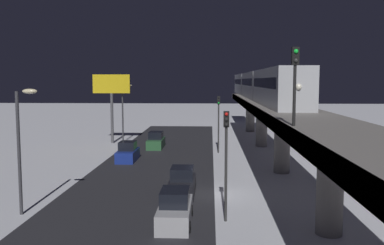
{
  "coord_description": "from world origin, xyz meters",
  "views": [
    {
      "loc": [
        -0.15,
        29.55,
        8.14
      ],
      "look_at": [
        2.14,
        -22.07,
        2.98
      ],
      "focal_mm": 39.49,
      "sensor_mm": 36.0,
      "label": 1
    }
  ],
  "objects": [
    {
      "name": "rail_signal",
      "position": [
        -4.41,
        7.86,
        8.54
      ],
      "size": [
        0.36,
        0.41,
        4.0
      ],
      "color": "black",
      "rests_on": "elevated_railway"
    },
    {
      "name": "sedan_green",
      "position": [
        6.46,
        -20.77,
        0.8
      ],
      "size": [
        1.8,
        4.46,
        1.97
      ],
      "color": "#2D6038",
      "rests_on": "ground_plane"
    },
    {
      "name": "commercial_billboard",
      "position": [
        12.63,
        -24.4,
        6.83
      ],
      "size": [
        4.8,
        0.36,
        8.9
      ],
      "color": "#4C4C51",
      "rests_on": "ground_plane"
    },
    {
      "name": "street_lamp_far",
      "position": [
        11.13,
        -25.0,
        4.81
      ],
      "size": [
        1.35,
        0.44,
        7.65
      ],
      "color": "#38383D",
      "rests_on": "ground_plane"
    },
    {
      "name": "subway_train",
      "position": [
        -6.45,
        -28.71,
        7.59
      ],
      "size": [
        2.94,
        55.47,
        3.4
      ],
      "color": "#B7BABF",
      "rests_on": "elevated_railway"
    },
    {
      "name": "elevated_railway",
      "position": [
        -6.36,
        0.0,
        5.02
      ],
      "size": [
        5.0,
        90.23,
        5.82
      ],
      "color": "gray",
      "rests_on": "ground_plane"
    },
    {
      "name": "sedan_silver",
      "position": [
        1.86,
        6.22,
        0.79
      ],
      "size": [
        1.91,
        4.59,
        1.97
      ],
      "rotation": [
        0.0,
        0.0,
        3.14
      ],
      "color": "#B2B2B7",
      "rests_on": "ground_plane"
    },
    {
      "name": "ground_plane",
      "position": [
        0.0,
        0.0,
        0.0
      ],
      "size": [
        240.0,
        240.0,
        0.0
      ],
      "primitive_type": "plane",
      "color": "white"
    },
    {
      "name": "traffic_light_mid",
      "position": [
        -1.04,
        -17.55,
        4.2
      ],
      "size": [
        0.32,
        0.44,
        6.4
      ],
      "color": "#2D2D2D",
      "rests_on": "ground_plane"
    },
    {
      "name": "street_lamp_near",
      "position": [
        11.13,
        5.0,
        4.81
      ],
      "size": [
        1.35,
        0.44,
        7.65
      ],
      "color": "#38383D",
      "rests_on": "ground_plane"
    },
    {
      "name": "traffic_light_near",
      "position": [
        -1.04,
        5.72,
        4.2
      ],
      "size": [
        0.32,
        0.44,
        6.4
      ],
      "color": "#2D2D2D",
      "rests_on": "ground_plane"
    },
    {
      "name": "sedan_black",
      "position": [
        1.86,
        0.0,
        0.8
      ],
      "size": [
        1.8,
        4.22,
        1.97
      ],
      "rotation": [
        0.0,
        0.0,
        3.14
      ],
      "color": "black",
      "rests_on": "ground_plane"
    },
    {
      "name": "sedan_blue",
      "position": [
        8.26,
        -12.45,
        0.8
      ],
      "size": [
        1.8,
        4.14,
        1.97
      ],
      "color": "navy",
      "rests_on": "ground_plane"
    },
    {
      "name": "avenue_asphalt",
      "position": [
        5.06,
        0.0,
        0.0
      ],
      "size": [
        11.0,
        90.23,
        0.01
      ],
      "primitive_type": "cube",
      "color": "#28282D",
      "rests_on": "ground_plane"
    }
  ]
}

